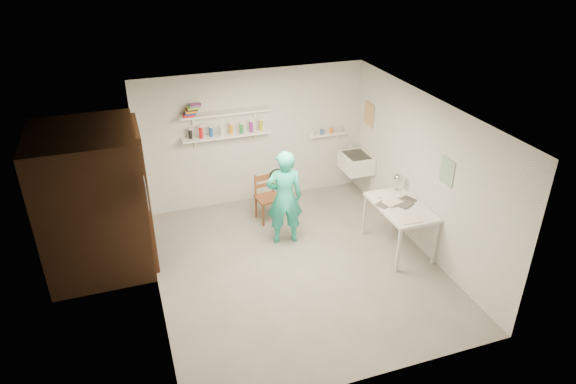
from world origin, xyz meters
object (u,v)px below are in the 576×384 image
object	(u,v)px
wooden_chair	(268,198)
work_table	(399,227)
belfast_sink	(356,163)
man	(284,198)
wall_clock	(278,177)
desk_lamp	(398,178)

from	to	relation	value
wooden_chair	work_table	world-z (taller)	wooden_chair
belfast_sink	work_table	distance (m)	1.79
man	wall_clock	distance (m)	0.34
wooden_chair	desk_lamp	distance (m)	2.18
man	desk_lamp	size ratio (longest dim) A/B	10.87
work_table	wooden_chair	bearing A→B (deg)	137.62
work_table	desk_lamp	bearing A→B (deg)	67.58
desk_lamp	wall_clock	bearing A→B (deg)	163.37
wall_clock	man	bearing A→B (deg)	-72.07
belfast_sink	desk_lamp	size ratio (longest dim) A/B	4.18
belfast_sink	wooden_chair	world-z (taller)	belfast_sink
man	desk_lamp	distance (m)	1.82
belfast_sink	work_table	world-z (taller)	belfast_sink
belfast_sink	man	size ratio (longest dim) A/B	0.38
wall_clock	work_table	distance (m)	2.02
belfast_sink	wall_clock	size ratio (longest dim) A/B	2.14
wooden_chair	man	bearing A→B (deg)	-93.23
desk_lamp	belfast_sink	bearing A→B (deg)	93.50
wall_clock	wooden_chair	xyz separation A→B (m)	(-0.02, 0.49, -0.63)
belfast_sink	man	xyz separation A→B (m)	(-1.70, -0.98, 0.08)
desk_lamp	wooden_chair	bearing A→B (deg)	150.48
belfast_sink	work_table	bearing A→B (deg)	-93.57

